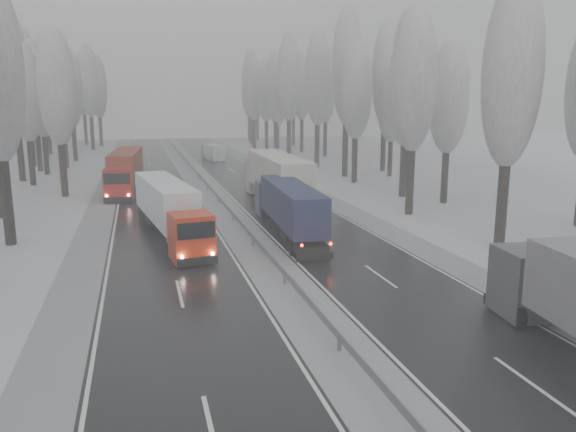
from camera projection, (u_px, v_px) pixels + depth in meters
name	position (u px, v px, depth m)	size (l,w,h in m)	color
ground	(384.00, 407.00, 17.04)	(260.00, 260.00, 0.00)	silver
carriageway_right	(291.00, 213.00, 46.76)	(7.50, 200.00, 0.03)	black
carriageway_left	(163.00, 219.00, 44.11)	(7.50, 200.00, 0.03)	black
median_slush	(229.00, 216.00, 45.44)	(3.00, 200.00, 0.04)	#93969A
shoulder_right	(347.00, 210.00, 48.01)	(2.40, 200.00, 0.04)	#93969A
shoulder_left	(96.00, 223.00, 42.86)	(2.40, 200.00, 0.04)	#93969A
median_guardrail	(229.00, 209.00, 45.31)	(0.12, 200.00, 0.76)	slate
tree_16	(512.00, 75.00, 33.54)	(3.60, 3.60, 16.53)	black
tree_18	(414.00, 81.00, 44.16)	(3.60, 3.60, 16.58)	black
tree_19	(449.00, 98.00, 49.60)	(3.60, 3.60, 14.57)	black
tree_20	(406.00, 90.00, 52.83)	(3.60, 3.60, 15.71)	black
tree_21	(409.00, 73.00, 56.80)	(3.60, 3.60, 18.62)	black
tree_22	(356.00, 91.00, 62.46)	(3.60, 3.60, 15.86)	black
tree_23	(392.00, 105.00, 68.13)	(3.60, 3.60, 13.55)	black
tree_24	(347.00, 67.00, 67.23)	(3.60, 3.60, 20.49)	black
tree_25	(386.00, 75.00, 72.89)	(3.60, 3.60, 19.44)	black
tree_26	(318.00, 79.00, 77.06)	(3.60, 3.60, 18.78)	black
tree_27	(355.00, 86.00, 82.80)	(3.60, 3.60, 17.62)	black
tree_28	(289.00, 78.00, 86.76)	(3.60, 3.60, 19.62)	black
tree_29	(326.00, 86.00, 92.60)	(3.60, 3.60, 18.11)	black
tree_30	(276.00, 87.00, 96.27)	(3.60, 3.60, 17.86)	black
tree_31	(302.00, 86.00, 101.46)	(3.60, 3.60, 18.58)	black
tree_32	(266.00, 90.00, 103.46)	(3.60, 3.60, 17.33)	black
tree_33	(278.00, 101.00, 108.42)	(3.60, 3.60, 14.33)	black
tree_34	(254.00, 90.00, 109.92)	(3.60, 3.60, 17.63)	black
tree_35	(294.00, 89.00, 115.96)	(3.60, 3.60, 18.25)	black
tree_36	(250.00, 83.00, 119.24)	(3.60, 3.60, 20.23)	black
tree_37	(278.00, 95.00, 125.28)	(3.60, 3.60, 16.37)	black
tree_38	(249.00, 91.00, 129.95)	(3.60, 3.60, 17.97)	black
tree_39	(257.00, 96.00, 134.68)	(3.60, 3.60, 16.19)	black
tree_62	(57.00, 88.00, 52.84)	(3.60, 3.60, 16.04)	black
tree_64	(25.00, 94.00, 60.33)	(3.60, 3.60, 15.42)	black
tree_65	(12.00, 71.00, 63.15)	(3.60, 3.60, 19.48)	black
tree_66	(41.00, 96.00, 69.50)	(3.60, 3.60, 15.23)	black
tree_67	(33.00, 87.00, 72.70)	(3.60, 3.60, 17.09)	black
tree_68	(61.00, 89.00, 76.12)	(3.60, 3.60, 16.65)	black
tree_69	(26.00, 77.00, 78.34)	(3.60, 3.60, 19.35)	black
tree_70	(71.00, 89.00, 85.67)	(3.60, 3.60, 17.09)	black
tree_71	(40.00, 79.00, 87.94)	(3.60, 3.60, 19.61)	black
tree_72	(61.00, 98.00, 94.11)	(3.60, 3.60, 15.11)	black
tree_73	(45.00, 90.00, 96.90)	(3.60, 3.60, 17.22)	black
tree_74	(89.00, 82.00, 104.72)	(3.60, 3.60, 19.68)	black
tree_75	(40.00, 86.00, 106.34)	(3.60, 3.60, 18.60)	black
tree_76	(98.00, 87.00, 114.02)	(3.60, 3.60, 18.55)	black
tree_77	(72.00, 101.00, 116.92)	(3.60, 3.60, 14.32)	black
tree_78	(82.00, 85.00, 119.24)	(3.60, 3.60, 19.55)	black
tree_79	(71.00, 93.00, 122.64)	(3.60, 3.60, 17.07)	black
truck_blue_box	(288.00, 204.00, 38.88)	(2.94, 14.21, 3.62)	#1B2145
truck_cream_box	(275.00, 176.00, 49.95)	(3.11, 17.73, 4.53)	gray
box_truck_distant	(213.00, 152.00, 88.27)	(2.95, 6.90, 2.49)	#B6B7BD
truck_red_white	(168.00, 206.00, 38.00)	(4.25, 14.72, 3.74)	red
truck_red_red	(125.00, 168.00, 57.82)	(3.73, 16.01, 4.08)	#AD0D09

